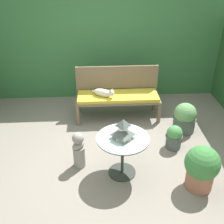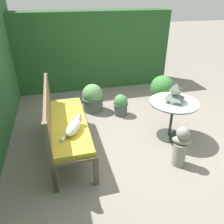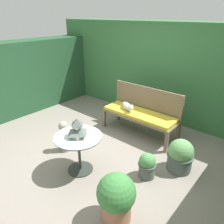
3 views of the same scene
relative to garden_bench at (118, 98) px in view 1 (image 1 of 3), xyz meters
The scene contains 11 objects.
ground 1.19m from the garden_bench, 101.02° to the right, with size 30.00×30.00×0.00m, color gray.
foliage_hedge_back 1.66m from the garden_bench, 98.06° to the left, with size 6.40×1.07×2.24m, color #38703D.
garden_bench is the anchor object (origin of this frame).
bench_backrest 0.38m from the garden_bench, 90.00° to the left, with size 1.62×0.06×0.99m.
cat 0.32m from the garden_bench, 167.81° to the right, with size 0.43×0.35×0.20m.
patio_table 1.64m from the garden_bench, 92.01° to the right, with size 0.76×0.76×0.65m.
pagoda_birdhouse 1.68m from the garden_bench, 92.01° to the right, with size 0.27×0.27×0.31m.
garden_bust 1.61m from the garden_bench, 116.19° to the right, with size 0.26×0.29×0.61m.
potted_plant_bench_right 2.23m from the garden_bench, 63.18° to the right, with size 0.49×0.49×0.67m.
potted_plant_table_near 1.33m from the garden_bench, 25.24° to the right, with size 0.44×0.44×0.56m.
potted_plant_bench_left 1.39m from the garden_bench, 50.51° to the right, with size 0.29×0.29×0.42m.
Camera 1 is at (-0.19, -3.77, 2.96)m, focal length 45.00 mm.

